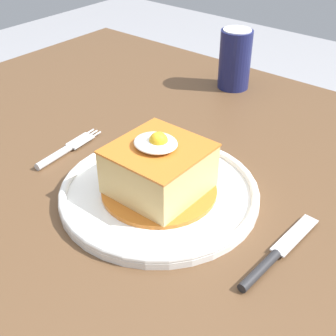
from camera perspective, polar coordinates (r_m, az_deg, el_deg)
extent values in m
cube|color=brown|center=(0.71, -1.77, -2.75)|extent=(1.20, 0.97, 0.04)
cylinder|color=brown|center=(1.46, -6.66, 0.86)|extent=(0.07, 0.07, 0.70)
cylinder|color=white|center=(0.66, -1.10, -3.27)|extent=(0.29, 0.29, 0.01)
torus|color=white|center=(0.66, -1.11, -2.75)|extent=(0.29, 0.29, 0.01)
cylinder|color=#C66B23|center=(0.66, -1.11, -2.71)|extent=(0.17, 0.17, 0.01)
cube|color=#DBB770|center=(0.64, -1.14, -0.16)|extent=(0.12, 0.12, 0.06)
cube|color=#C66B23|center=(0.62, -1.18, 2.44)|extent=(0.12, 0.12, 0.00)
ellipsoid|color=white|center=(0.62, -1.56, 3.16)|extent=(0.06, 0.06, 0.01)
sphere|color=yellow|center=(0.61, -1.19, 3.36)|extent=(0.03, 0.03, 0.03)
cylinder|color=silver|center=(0.76, -14.00, 1.38)|extent=(0.02, 0.08, 0.01)
cube|color=silver|center=(0.80, -10.71, 3.47)|extent=(0.03, 0.05, 0.00)
cylinder|color=silver|center=(0.81, -9.09, 4.07)|extent=(0.01, 0.03, 0.00)
cylinder|color=silver|center=(0.81, -9.51, 4.22)|extent=(0.01, 0.03, 0.00)
cylinder|color=silver|center=(0.82, -9.93, 4.38)|extent=(0.01, 0.03, 0.00)
cylinder|color=#262628|center=(0.56, 11.39, -12.42)|extent=(0.02, 0.08, 0.01)
cube|color=silver|center=(0.61, 15.58, -8.05)|extent=(0.02, 0.09, 0.00)
cylinder|color=#191E51|center=(0.98, 8.36, 13.25)|extent=(0.07, 0.07, 0.12)
cylinder|color=silver|center=(0.96, 8.67, 16.70)|extent=(0.06, 0.06, 0.00)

